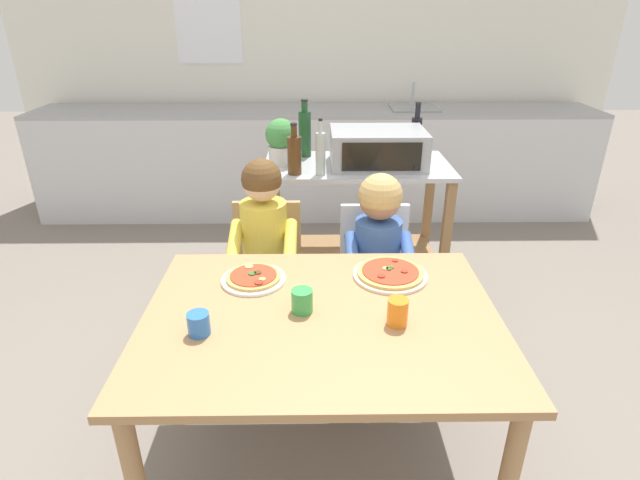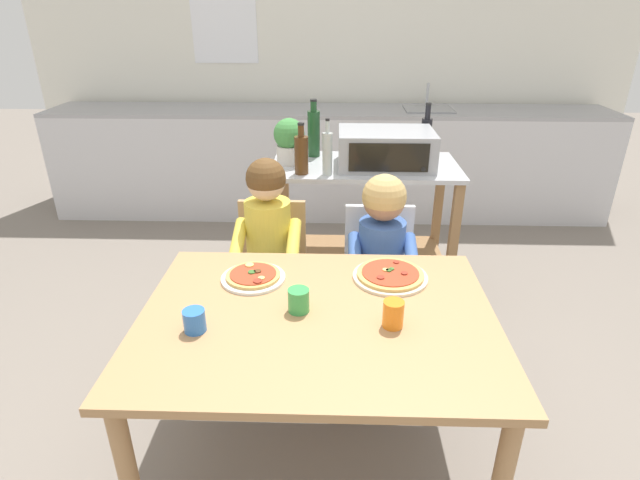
{
  "view_description": "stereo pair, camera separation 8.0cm",
  "coord_description": "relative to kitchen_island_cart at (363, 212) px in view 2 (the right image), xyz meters",
  "views": [
    {
      "loc": [
        -0.02,
        -1.49,
        1.72
      ],
      "look_at": [
        0.0,
        0.3,
        0.88
      ],
      "focal_mm": 28.14,
      "sensor_mm": 36.0,
      "label": 1
    },
    {
      "loc": [
        0.06,
        -1.48,
        1.72
      ],
      "look_at": [
        0.0,
        0.3,
        0.88
      ],
      "focal_mm": 28.14,
      "sensor_mm": 36.0,
      "label": 2
    }
  ],
  "objects": [
    {
      "name": "ground_plane",
      "position": [
        -0.23,
        -0.05,
        -0.59
      ],
      "size": [
        12.62,
        12.62,
        0.0
      ],
      "primitive_type": "plane",
      "color": "slate"
    },
    {
      "name": "back_wall_tiled",
      "position": [
        -0.23,
        1.9,
        0.76
      ],
      "size": [
        5.28,
        0.14,
        2.7
      ],
      "color": "white",
      "rests_on": "ground"
    },
    {
      "name": "kitchen_counter",
      "position": [
        -0.23,
        1.49,
        -0.13
      ],
      "size": [
        4.75,
        0.6,
        1.12
      ],
      "color": "silver",
      "rests_on": "ground"
    },
    {
      "name": "kitchen_island_cart",
      "position": [
        0.0,
        0.0,
        0.0
      ],
      "size": [
        1.07,
        0.56,
        0.89
      ],
      "color": "#B7BABF",
      "rests_on": "ground"
    },
    {
      "name": "toaster_oven",
      "position": [
        0.11,
        -0.02,
        0.4
      ],
      "size": [
        0.53,
        0.38,
        0.2
      ],
      "color": "#999BA0",
      "rests_on": "kitchen_island_cart"
    },
    {
      "name": "bottle_slim_sauce",
      "position": [
        -0.3,
        0.17,
        0.44
      ],
      "size": [
        0.07,
        0.07,
        0.34
      ],
      "color": "#1E4723",
      "rests_on": "kitchen_island_cart"
    },
    {
      "name": "bottle_clear_vinegar",
      "position": [
        -0.35,
        -0.18,
        0.41
      ],
      "size": [
        0.07,
        0.07,
        0.27
      ],
      "color": "#4C2D14",
      "rests_on": "kitchen_island_cart"
    },
    {
      "name": "bottle_tall_green_wine",
      "position": [
        0.37,
        0.22,
        0.42
      ],
      "size": [
        0.06,
        0.06,
        0.31
      ],
      "color": "black",
      "rests_on": "kitchen_island_cart"
    },
    {
      "name": "bottle_brown_beer",
      "position": [
        -0.21,
        -0.2,
        0.42
      ],
      "size": [
        0.05,
        0.05,
        0.3
      ],
      "color": "#ADB7B2",
      "rests_on": "kitchen_island_cart"
    },
    {
      "name": "potted_herb_plant",
      "position": [
        -0.43,
        0.0,
        0.43
      ],
      "size": [
        0.18,
        0.18,
        0.26
      ],
      "color": "beige",
      "rests_on": "kitchen_island_cart"
    },
    {
      "name": "dining_table",
      "position": [
        -0.23,
        -1.31,
        0.04
      ],
      "size": [
        1.26,
        0.95,
        0.73
      ],
      "color": "#AD7F51",
      "rests_on": "ground"
    },
    {
      "name": "dining_chair_left",
      "position": [
        -0.49,
        -0.53,
        -0.11
      ],
      "size": [
        0.36,
        0.36,
        0.81
      ],
      "color": "tan",
      "rests_on": "ground"
    },
    {
      "name": "dining_chair_right",
      "position": [
        0.05,
        -0.58,
        -0.11
      ],
      "size": [
        0.36,
        0.36,
        0.81
      ],
      "color": "silver",
      "rests_on": "ground"
    },
    {
      "name": "child_in_yellow_shirt",
      "position": [
        -0.49,
        -0.65,
        0.09
      ],
      "size": [
        0.32,
        0.42,
        1.07
      ],
      "color": "#424C6B",
      "rests_on": "ground"
    },
    {
      "name": "child_in_blue_striped_shirt",
      "position": [
        0.05,
        -0.7,
        0.08
      ],
      "size": [
        0.32,
        0.42,
        1.01
      ],
      "color": "#424C6B",
      "rests_on": "ground"
    },
    {
      "name": "pizza_plate_white",
      "position": [
        -0.49,
        -1.07,
        0.15
      ],
      "size": [
        0.25,
        0.25,
        0.03
      ],
      "color": "white",
      "rests_on": "dining_table"
    },
    {
      "name": "pizza_plate_cream",
      "position": [
        0.05,
        -1.04,
        0.15
      ],
      "size": [
        0.3,
        0.3,
        0.03
      ],
      "color": "beige",
      "rests_on": "dining_table"
    },
    {
      "name": "drinking_cup_orange",
      "position": [
        0.03,
        -1.37,
        0.18
      ],
      "size": [
        0.07,
        0.07,
        0.1
      ],
      "primitive_type": "cylinder",
      "color": "orange",
      "rests_on": "dining_table"
    },
    {
      "name": "drinking_cup_green",
      "position": [
        -0.29,
        -1.29,
        0.18
      ],
      "size": [
        0.08,
        0.08,
        0.09
      ],
      "primitive_type": "cylinder",
      "color": "green",
      "rests_on": "dining_table"
    },
    {
      "name": "drinking_cup_blue",
      "position": [
        -0.63,
        -1.42,
        0.18
      ],
      "size": [
        0.07,
        0.07,
        0.08
      ],
      "primitive_type": "cylinder",
      "color": "blue",
      "rests_on": "dining_table"
    }
  ]
}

